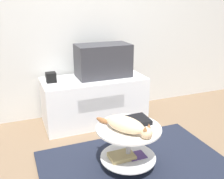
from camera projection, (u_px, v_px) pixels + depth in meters
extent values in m
plane|color=#7F664C|center=(137.00, 169.00, 2.44)|extent=(12.00, 12.00, 0.00)
cube|color=silver|center=(87.00, 15.00, 3.33)|extent=(8.00, 0.05, 2.60)
cube|color=#1E2333|center=(138.00, 168.00, 2.44)|extent=(1.75, 1.24, 0.02)
cube|color=white|center=(94.00, 100.00, 3.32)|extent=(1.26, 0.58, 0.58)
cube|color=silver|center=(102.00, 104.00, 3.05)|extent=(0.57, 0.01, 0.16)
cube|color=#333338|center=(103.00, 61.00, 3.23)|extent=(0.66, 0.36, 0.40)
cube|color=black|center=(108.00, 63.00, 3.08)|extent=(0.57, 0.01, 0.32)
cube|color=black|center=(51.00, 77.00, 3.06)|extent=(0.11, 0.11, 0.11)
cylinder|color=#B2B2B7|center=(128.00, 165.00, 2.45)|extent=(0.25, 0.25, 0.01)
cylinder|color=#B7B7BC|center=(128.00, 148.00, 2.39)|extent=(0.04, 0.04, 0.38)
cylinder|color=white|center=(128.00, 157.00, 2.42)|extent=(0.51, 0.51, 0.01)
cylinder|color=white|center=(129.00, 128.00, 2.32)|extent=(0.58, 0.58, 0.02)
cube|color=tan|center=(122.00, 156.00, 2.39)|extent=(0.23, 0.17, 0.04)
cube|color=#51387A|center=(137.00, 155.00, 2.42)|extent=(0.16, 0.13, 0.01)
cube|color=black|center=(138.00, 120.00, 2.41)|extent=(0.20, 0.21, 0.04)
ellipsoid|color=beige|center=(125.00, 124.00, 2.24)|extent=(0.34, 0.41, 0.13)
sphere|color=beige|center=(147.00, 133.00, 2.12)|extent=(0.10, 0.10, 0.10)
cone|color=#996038|center=(149.00, 126.00, 2.12)|extent=(0.04, 0.04, 0.04)
cone|color=#996038|center=(145.00, 128.00, 2.08)|extent=(0.04, 0.04, 0.04)
ellipsoid|color=#996038|center=(103.00, 120.00, 2.38)|extent=(0.12, 0.16, 0.05)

